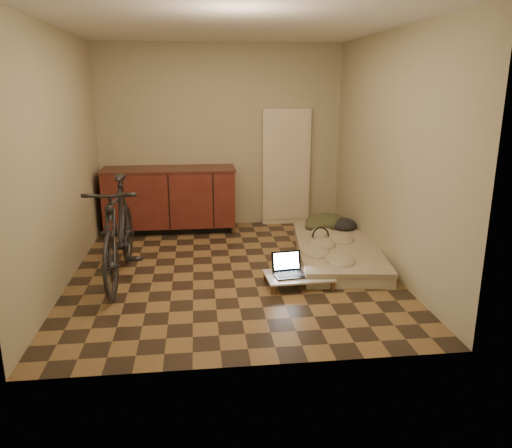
{
  "coord_description": "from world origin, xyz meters",
  "views": [
    {
      "loc": [
        -0.36,
        -5.28,
        2.03
      ],
      "look_at": [
        0.27,
        -0.04,
        0.55
      ],
      "focal_mm": 35.0,
      "sensor_mm": 36.0,
      "label": 1
    }
  ],
  "objects": [
    {
      "name": "appliance_panel",
      "position": [
        0.95,
        1.94,
        0.85
      ],
      "size": [
        0.7,
        0.1,
        1.7
      ],
      "primitive_type": "cube",
      "color": "beige",
      "rests_on": "ground"
    },
    {
      "name": "headphones",
      "position": [
        1.12,
        0.41,
        0.25
      ],
      "size": [
        0.29,
        0.27,
        0.17
      ],
      "primitive_type": null,
      "rotation": [
        0.0,
        0.0,
        0.2
      ],
      "color": "black",
      "rests_on": "futon"
    },
    {
      "name": "bicycle",
      "position": [
        -1.2,
        -0.12,
        0.6
      ],
      "size": [
        0.56,
        1.86,
        1.2
      ],
      "primitive_type": "imported",
      "rotation": [
        0.0,
        0.0,
        -0.01
      ],
      "color": "black",
      "rests_on": "ground"
    },
    {
      "name": "laptop",
      "position": [
        0.56,
        -0.47,
        0.16
      ],
      "size": [
        0.35,
        0.32,
        0.22
      ],
      "rotation": [
        0.0,
        0.0,
        0.11
      ],
      "color": "black",
      "rests_on": "lap_desk"
    },
    {
      "name": "room_shell",
      "position": [
        0.0,
        0.0,
        1.3
      ],
      "size": [
        3.5,
        4.0,
        2.6
      ],
      "color": "brown",
      "rests_on": "ground"
    },
    {
      "name": "mouse",
      "position": [
        0.93,
        -0.49,
        0.13
      ],
      "size": [
        0.07,
        0.11,
        0.04
      ],
      "primitive_type": "ellipsoid",
      "rotation": [
        0.0,
        0.0,
        0.07
      ],
      "color": "white",
      "rests_on": "lap_desk"
    },
    {
      "name": "clothing_pile",
      "position": [
        1.42,
        1.08,
        0.29
      ],
      "size": [
        0.67,
        0.58,
        0.24
      ],
      "primitive_type": null,
      "rotation": [
        0.0,
        0.0,
        -0.13
      ],
      "color": "#393C23",
      "rests_on": "futon"
    },
    {
      "name": "cabinets",
      "position": [
        -0.75,
        1.7,
        0.47
      ],
      "size": [
        1.84,
        0.62,
        0.91
      ],
      "color": "black",
      "rests_on": "ground"
    },
    {
      "name": "lap_desk",
      "position": [
        0.66,
        -0.5,
        0.1
      ],
      "size": [
        0.71,
        0.48,
        0.11
      ],
      "rotation": [
        0.0,
        0.0,
        0.06
      ],
      "color": "brown",
      "rests_on": "ground"
    },
    {
      "name": "futon",
      "position": [
        1.3,
        0.28,
        0.09
      ],
      "size": [
        1.19,
        2.07,
        0.17
      ],
      "rotation": [
        0.0,
        0.0,
        -0.13
      ],
      "color": "#C1BA9A",
      "rests_on": "ground"
    }
  ]
}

